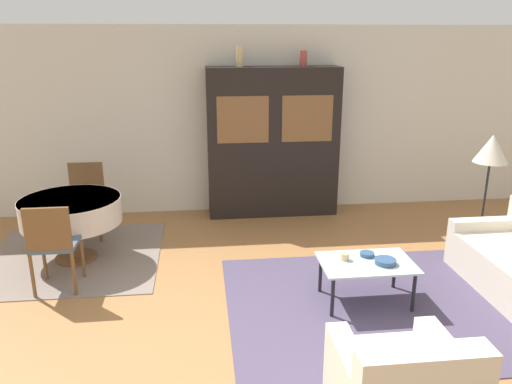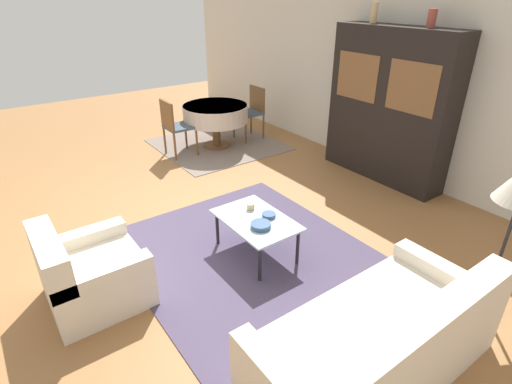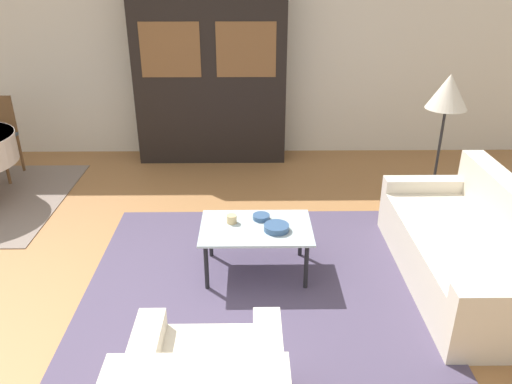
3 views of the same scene
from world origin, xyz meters
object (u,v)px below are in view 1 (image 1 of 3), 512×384
(dining_chair_far, at_px, (86,194))
(vase_short, at_px, (303,58))
(display_cabinet, at_px, (273,143))
(dining_table, at_px, (71,211))
(vase_tall, at_px, (240,56))
(floor_lamp, at_px, (491,153))
(coffee_table, at_px, (366,266))
(cup, at_px, (345,257))
(bowl_small, at_px, (367,254))
(dining_chair_near, at_px, (53,241))
(bowl, at_px, (385,261))

(dining_chair_far, distance_m, vase_short, 3.47)
(display_cabinet, xyz_separation_m, dining_table, (-2.56, -1.37, -0.47))
(vase_tall, bearing_deg, vase_short, 0.00)
(floor_lamp, bearing_deg, dining_table, 177.96)
(coffee_table, distance_m, cup, 0.23)
(floor_lamp, xyz_separation_m, vase_tall, (-2.88, 1.55, 1.07))
(cup, xyz_separation_m, bowl_small, (0.25, 0.06, -0.01))
(dining_table, distance_m, vase_short, 3.66)
(dining_chair_near, relative_size, cup, 11.29)
(cup, bearing_deg, dining_table, 156.07)
(vase_tall, xyz_separation_m, vase_short, (0.88, 0.00, -0.03))
(dining_chair_far, height_order, vase_short, vase_short)
(cup, bearing_deg, dining_chair_near, 170.28)
(coffee_table, height_order, dining_table, dining_table)
(dining_table, height_order, dining_chair_far, dining_chair_far)
(cup, xyz_separation_m, vase_tall, (-0.81, 2.65, 1.81))
(display_cabinet, distance_m, vase_tall, 1.29)
(bowl, bearing_deg, vase_short, 95.91)
(dining_chair_far, relative_size, floor_lamp, 0.66)
(dining_chair_far, relative_size, bowl_small, 6.67)
(dining_chair_far, xyz_separation_m, bowl, (3.26, -2.21, -0.10))
(cup, bearing_deg, floor_lamp, 28.06)
(display_cabinet, bearing_deg, dining_chair_near, -139.86)
(display_cabinet, distance_m, floor_lamp, 2.87)
(display_cabinet, height_order, dining_chair_far, display_cabinet)
(cup, bearing_deg, bowl_small, 13.80)
(floor_lamp, height_order, bowl, floor_lamp)
(coffee_table, relative_size, bowl_small, 6.40)
(coffee_table, xyz_separation_m, cup, (-0.20, 0.07, 0.08))
(floor_lamp, bearing_deg, dining_chair_far, 169.01)
(coffee_table, bearing_deg, vase_tall, 110.27)
(dining_chair_far, xyz_separation_m, bowl_small, (3.14, -2.01, -0.11))
(coffee_table, distance_m, dining_chair_near, 3.15)
(dining_table, xyz_separation_m, cup, (2.89, -1.28, -0.13))
(bowl_small, distance_m, vase_short, 3.16)
(dining_chair_near, xyz_separation_m, vase_tall, (2.09, 2.16, 1.72))
(coffee_table, bearing_deg, dining_table, 156.33)
(dining_table, height_order, cup, dining_table)
(bowl_small, distance_m, vase_tall, 3.34)
(dining_chair_far, height_order, floor_lamp, floor_lamp)
(dining_chair_far, distance_m, cup, 3.56)
(cup, relative_size, bowl, 0.41)
(floor_lamp, bearing_deg, bowl, -144.09)
(coffee_table, bearing_deg, cup, 160.12)
(coffee_table, relative_size, bowl, 4.48)
(coffee_table, height_order, dining_chair_far, dining_chair_far)
(cup, distance_m, vase_short, 3.19)
(floor_lamp, height_order, cup, floor_lamp)
(dining_chair_near, height_order, vase_short, vase_short)
(coffee_table, bearing_deg, bowl_small, 71.08)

